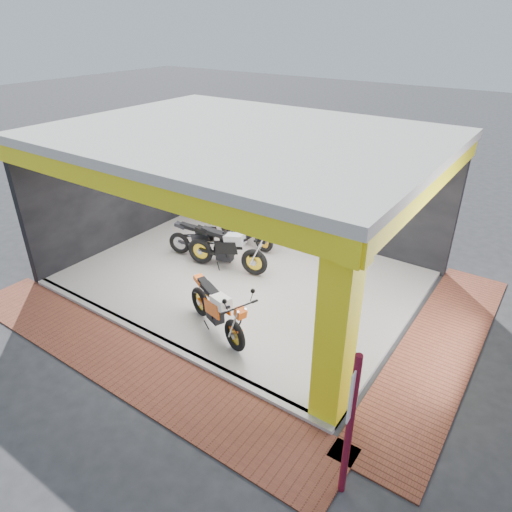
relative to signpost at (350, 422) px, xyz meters
The scene contains 17 objects.
ground 5.07m from the signpost, 157.59° to the left, with size 80.00×80.00×0.00m, color #2D2D30.
showroom_floor 6.08m from the signpost, 139.48° to the left, with size 8.00×6.00×0.10m, color silver.
showroom_ceiling 6.37m from the signpost, 139.48° to the left, with size 8.40×6.40×0.20m, color beige.
back_wall 8.31m from the signpost, 122.99° to the left, with size 8.20×0.20×3.50m, color black.
left_wall 9.46m from the signpost, 155.85° to the left, with size 0.20×6.20×3.50m, color black.
corner_column 1.42m from the signpost, 124.68° to the left, with size 0.50×0.50×3.50m, color #FFF015.
header_beam_front 5.01m from the signpost, 169.17° to the left, with size 8.40×0.30×0.40m, color #FFF015.
header_beam_right 4.37m from the signpost, 97.68° to the left, with size 0.30×6.40×0.40m, color #FFF015.
floor_kerb 4.77m from the signpost, 169.42° to the left, with size 8.00×0.20×0.10m, color silver.
paver_front 4.71m from the signpost, behind, with size 9.00×1.40×0.03m, color brown.
paver_right 4.09m from the signpost, 85.87° to the left, with size 1.40×7.00×0.03m, color brown.
signpost is the anchor object (origin of this frame).
moto_hero 3.37m from the signpost, 153.78° to the left, with size 2.17×0.80×1.33m, color #F5530A, non-canonical shape.
moto_row_a 5.94m from the signpost, 136.95° to the left, with size 2.34×0.87×1.43m, color black, non-canonical shape.
moto_row_b 6.82m from the signpost, 142.25° to the left, with size 2.04×0.76×1.25m, color black, non-canonical shape.
moto_row_c 7.14m from the signpost, 132.76° to the left, with size 2.05×0.76×1.25m, color #E34109, non-canonical shape.
moto_row_d 9.08m from the signpost, 135.42° to the left, with size 2.44×0.90×1.49m, color red, non-canonical shape.
Camera 1 is at (5.89, -5.93, 5.91)m, focal length 32.00 mm.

